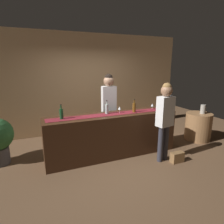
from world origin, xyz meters
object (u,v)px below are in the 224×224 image
object	(u,v)px
wine_bottle_amber	(134,107)
round_side_table	(198,126)
bartender	(109,102)
wine_bottle_green	(61,114)
wine_bottle_clear	(107,109)
wine_glass_mid_counter	(120,108)
wine_glass_near_customer	(152,105)
handbag	(177,157)
vase_on_side_table	(203,109)
customer_sipping	(165,114)

from	to	relation	value
wine_bottle_amber	round_side_table	bearing A→B (deg)	0.12
wine_bottle_amber	round_side_table	world-z (taller)	wine_bottle_amber
bartender	wine_bottle_green	bearing A→B (deg)	29.30
wine_bottle_amber	wine_bottle_clear	distance (m)	0.63
wine_glass_mid_counter	round_side_table	size ratio (longest dim) A/B	0.19
wine_glass_near_customer	handbag	world-z (taller)	wine_glass_near_customer
wine_glass_mid_counter	handbag	world-z (taller)	wine_glass_mid_counter
wine_bottle_amber	vase_on_side_table	size ratio (longest dim) A/B	1.26
wine_glass_mid_counter	handbag	size ratio (longest dim) A/B	0.51
customer_sipping	wine_bottle_amber	bearing A→B (deg)	111.31
wine_glass_near_customer	round_side_table	xyz separation A→B (m)	(1.47, -0.08, -0.70)
wine_bottle_amber	handbag	xyz separation A→B (m)	(0.61, -0.82, -0.96)
wine_bottle_clear	round_side_table	size ratio (longest dim) A/B	0.41
wine_bottle_amber	bartender	xyz separation A→B (m)	(-0.37, 0.61, 0.05)
wine_bottle_amber	round_side_table	xyz separation A→B (m)	(2.01, 0.00, -0.70)
wine_bottle_clear	handbag	bearing A→B (deg)	-36.73
wine_glass_near_customer	wine_glass_mid_counter	xyz separation A→B (m)	(-0.87, -0.01, 0.00)
wine_glass_mid_counter	vase_on_side_table	xyz separation A→B (m)	(2.39, -0.12, -0.21)
wine_bottle_green	customer_sipping	world-z (taller)	customer_sipping
wine_bottle_green	vase_on_side_table	distance (m)	3.67
round_side_table	customer_sipping	bearing A→B (deg)	-159.04
vase_on_side_table	wine_glass_near_customer	bearing A→B (deg)	175.22
wine_glass_mid_counter	customer_sipping	distance (m)	0.99
customer_sipping	vase_on_side_table	world-z (taller)	customer_sipping
wine_bottle_amber	wine_bottle_green	bearing A→B (deg)	177.93
wine_glass_near_customer	round_side_table	distance (m)	1.63
wine_glass_near_customer	round_side_table	world-z (taller)	wine_glass_near_customer
round_side_table	wine_glass_mid_counter	bearing A→B (deg)	178.14
wine_bottle_green	round_side_table	size ratio (longest dim) A/B	0.41
handbag	vase_on_side_table	bearing A→B (deg)	28.05
bartender	handbag	bearing A→B (deg)	129.50
wine_bottle_green	round_side_table	world-z (taller)	wine_bottle_green
bartender	round_side_table	size ratio (longest dim) A/B	2.43
wine_bottle_green	bartender	bearing A→B (deg)	24.36
wine_bottle_amber	round_side_table	distance (m)	2.13
wine_bottle_green	wine_bottle_clear	size ratio (longest dim) A/B	1.00
wine_bottle_green	wine_glass_near_customer	distance (m)	2.15
customer_sipping	handbag	size ratio (longest dim) A/B	5.96
customer_sipping	vase_on_side_table	size ratio (longest dim) A/B	6.95
wine_glass_near_customer	vase_on_side_table	bearing A→B (deg)	-4.78
wine_bottle_green	vase_on_side_table	size ratio (longest dim) A/B	1.26
bartender	handbag	distance (m)	2.01
customer_sipping	bartender	bearing A→B (deg)	111.25
wine_glass_near_customer	handbag	size ratio (longest dim) A/B	0.51
wine_bottle_green	wine_glass_near_customer	size ratio (longest dim) A/B	2.10
wine_glass_mid_counter	wine_bottle_green	bearing A→B (deg)	-179.00
wine_glass_mid_counter	customer_sipping	xyz separation A→B (m)	(0.70, -0.70, -0.04)
wine_bottle_clear	bartender	bearing A→B (deg)	63.83
wine_bottle_clear	vase_on_side_table	distance (m)	2.70
wine_bottle_clear	wine_glass_mid_counter	bearing A→B (deg)	-5.10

